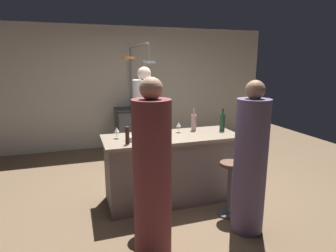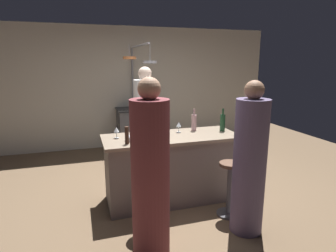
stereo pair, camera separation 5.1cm
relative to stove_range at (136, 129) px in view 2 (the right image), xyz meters
The scene contains 20 objects.
ground_plane 2.49m from the stove_range, 90.00° to the right, with size 9.00×9.00×0.00m, color brown.
back_wall 0.94m from the stove_range, 90.00° to the left, with size 6.40×0.16×2.60m, color beige.
kitchen_island 2.45m from the stove_range, 90.00° to the right, with size 1.80×0.72×0.90m.
stove_range is the anchor object (origin of this frame).
chef 1.53m from the stove_range, 94.74° to the right, with size 0.38×0.38×1.78m.
bar_stool_right 3.12m from the stove_range, 80.07° to the right, with size 0.28×0.28×0.68m.
guest_right 3.48m from the stove_range, 80.58° to the right, with size 0.35×0.35×1.68m.
bar_stool_left 3.11m from the stove_range, 99.19° to the right, with size 0.28×0.28×0.68m.
guest_left 3.52m from the stove_range, 98.84° to the right, with size 0.36×0.36×1.73m.
overhead_pot_rack 1.28m from the stove_range, 95.16° to the right, with size 0.58×1.56×2.17m.
pepper_mill 2.78m from the stove_range, 103.19° to the right, with size 0.05×0.05×0.21m, color #382319.
wine_bottle_rose 2.37m from the stove_range, 79.99° to the right, with size 0.07×0.07×0.31m.
wine_bottle_amber 2.49m from the stove_range, 98.93° to the right, with size 0.07×0.07×0.31m.
wine_bottle_green 2.59m from the stove_range, 72.24° to the right, with size 0.07×0.07×0.32m.
wine_glass_by_chef 2.38m from the stove_range, 86.19° to the right, with size 0.07×0.07×0.15m.
wine_glass_near_left_guest 2.60m from the stove_range, 98.01° to the right, with size 0.07×0.07×0.15m.
wine_glass_near_right_guest 2.52m from the stove_range, 106.66° to the right, with size 0.07×0.07×0.15m.
mixing_bowl_blue 2.43m from the stove_range, 92.03° to the right, with size 0.16×0.16×0.06m, color #334C6B.
mixing_bowl_steel 2.63m from the stove_range, 102.42° to the right, with size 0.14×0.14×0.06m, color #B7B7BC.
mixing_bowl_ceramic 2.63m from the stove_range, 94.09° to the right, with size 0.21×0.21×0.08m, color silver.
Camera 2 is at (-1.13, -3.45, 1.85)m, focal length 30.33 mm.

